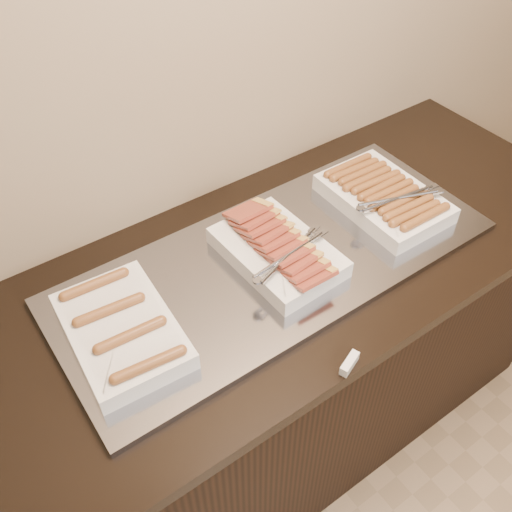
{
  "coord_description": "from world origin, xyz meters",
  "views": [
    {
      "loc": [
        -0.65,
        1.28,
        2.0
      ],
      "look_at": [
        -0.04,
        2.13,
        0.97
      ],
      "focal_mm": 40.0,
      "sensor_mm": 36.0,
      "label": 1
    }
  ],
  "objects_px": {
    "counter": "(267,364)",
    "dish_left": "(122,330)",
    "warming_tray": "(276,262)",
    "dish_center": "(278,250)",
    "dish_right": "(384,197)"
  },
  "relations": [
    {
      "from": "counter",
      "to": "dish_left",
      "type": "xyz_separation_m",
      "value": [
        -0.43,
        0.0,
        0.5
      ]
    },
    {
      "from": "warming_tray",
      "to": "dish_left",
      "type": "xyz_separation_m",
      "value": [
        -0.45,
        0.0,
        0.04
      ]
    },
    {
      "from": "dish_left",
      "to": "warming_tray",
      "type": "bearing_deg",
      "value": 3.74
    },
    {
      "from": "counter",
      "to": "warming_tray",
      "type": "height_order",
      "value": "warming_tray"
    },
    {
      "from": "warming_tray",
      "to": "dish_right",
      "type": "distance_m",
      "value": 0.39
    },
    {
      "from": "counter",
      "to": "dish_right",
      "type": "relative_size",
      "value": 5.65
    },
    {
      "from": "dish_center",
      "to": "dish_right",
      "type": "relative_size",
      "value": 0.98
    },
    {
      "from": "dish_center",
      "to": "dish_right",
      "type": "xyz_separation_m",
      "value": [
        0.39,
        0.0,
        -0.0
      ]
    },
    {
      "from": "counter",
      "to": "dish_right",
      "type": "height_order",
      "value": "dish_right"
    },
    {
      "from": "dish_left",
      "to": "dish_center",
      "type": "relative_size",
      "value": 1.0
    },
    {
      "from": "counter",
      "to": "dish_right",
      "type": "distance_m",
      "value": 0.65
    },
    {
      "from": "dish_center",
      "to": "dish_right",
      "type": "height_order",
      "value": "dish_center"
    },
    {
      "from": "warming_tray",
      "to": "dish_right",
      "type": "xyz_separation_m",
      "value": [
        0.39,
        -0.0,
        0.04
      ]
    },
    {
      "from": "warming_tray",
      "to": "dish_left",
      "type": "relative_size",
      "value": 3.35
    },
    {
      "from": "counter",
      "to": "warming_tray",
      "type": "bearing_deg",
      "value": 0.0
    }
  ]
}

